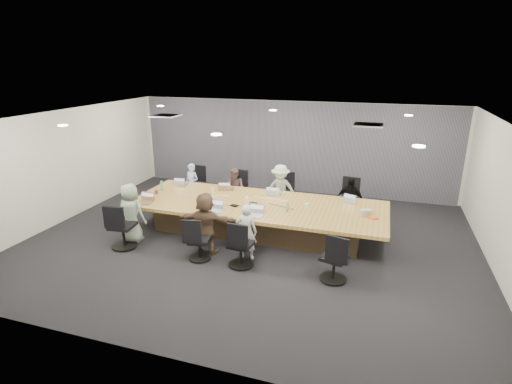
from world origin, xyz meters
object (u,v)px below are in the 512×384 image
(laptop_2, at_px, (275,193))
(bottle_green_left, at_px, (162,186))
(person_5, at_px, (206,223))
(mug_brown, at_px, (156,192))
(chair_2, at_px, (283,195))
(conference_table, at_px, (257,216))
(bottle_clear, at_px, (213,191))
(person_0, at_px, (192,184))
(stapler, at_px, (247,211))
(chair_4, at_px, (123,229))
(laptop_6, at_px, (255,216))
(person_2, at_px, (280,190))
(chair_5, at_px, (199,243))
(laptop_3, at_px, (348,201))
(person_4, at_px, (131,213))
(person_3, at_px, (350,200))
(chair_3, at_px, (351,201))
(chair_7, at_px, (334,261))
(person_1, at_px, (235,189))
(laptop_1, at_px, (228,189))
(bottle_green_right, at_px, (287,207))
(laptop_5, at_px, (216,211))
(canvas_bag, at_px, (365,213))
(chair_1, at_px, (240,192))
(laptop_4, at_px, (144,203))
(snack_packet, at_px, (373,218))
(laptop_0, at_px, (183,184))
(chair_6, at_px, (241,248))
(chair_0, at_px, (198,187))

(laptop_2, xyz_separation_m, bottle_green_left, (-2.87, -0.63, 0.12))
(person_5, xyz_separation_m, mug_brown, (-1.93, 1.24, 0.11))
(chair_2, bearing_deg, person_5, 65.51)
(conference_table, height_order, bottle_clear, bottle_clear)
(person_0, relative_size, person_5, 0.87)
(stapler, bearing_deg, chair_4, -169.73)
(laptop_6, bearing_deg, chair_2, 89.32)
(person_2, bearing_deg, chair_4, -132.09)
(chair_5, height_order, laptop_3, laptop_3)
(person_2, xyz_separation_m, person_4, (-2.78, -2.70, 0.01))
(person_0, bearing_deg, laptop_6, -28.14)
(person_3, distance_m, laptop_6, 2.84)
(chair_3, relative_size, mug_brown, 8.62)
(chair_5, bearing_deg, bottle_green_left, 123.29)
(chair_7, xyz_separation_m, person_3, (-0.00, 3.05, 0.20))
(person_0, height_order, person_5, person_5)
(person_1, xyz_separation_m, laptop_3, (3.11, -0.55, 0.17))
(laptop_1, relative_size, bottle_green_right, 1.39)
(person_4, xyz_separation_m, laptop_6, (2.76, 0.55, 0.06))
(bottle_clear, relative_size, mug_brown, 1.96)
(chair_4, bearing_deg, laptop_5, 19.68)
(canvas_bag, bearing_deg, stapler, -167.09)
(chair_1, height_order, person_0, person_0)
(chair_2, xyz_separation_m, laptop_4, (-2.78, -2.50, 0.33))
(laptop_3, xyz_separation_m, mug_brown, (-4.69, -0.91, 0.04))
(laptop_3, bearing_deg, laptop_4, 33.31)
(chair_4, height_order, person_2, person_2)
(conference_table, xyz_separation_m, person_4, (-2.56, -1.35, 0.28))
(laptop_3, height_order, bottle_clear, bottle_clear)
(conference_table, xyz_separation_m, chair_5, (-0.72, -1.70, -0.04))
(person_3, xyz_separation_m, laptop_5, (-2.76, -2.15, 0.16))
(laptop_2, bearing_deg, snack_packet, 153.18)
(chair_4, distance_m, bottle_green_right, 3.66)
(person_5, xyz_separation_m, bottle_green_left, (-1.93, 1.52, 0.19))
(chair_7, distance_m, laptop_0, 5.10)
(chair_1, xyz_separation_m, laptop_0, (-1.33, -0.90, 0.37))
(conference_table, relative_size, person_3, 5.07)
(laptop_0, distance_m, stapler, 2.74)
(chair_6, bearing_deg, bottle_clear, 130.43)
(chair_4, distance_m, laptop_4, 0.95)
(laptop_0, xyz_separation_m, person_2, (2.61, 0.55, -0.07))
(chair_6, relative_size, person_4, 0.57)
(chair_5, distance_m, mug_brown, 2.53)
(conference_table, bearing_deg, chair_7, -39.76)
(chair_0, height_order, snack_packet, chair_0)
(person_0, relative_size, laptop_2, 3.44)
(chair_6, bearing_deg, person_3, 62.68)
(laptop_4, xyz_separation_m, canvas_bag, (5.04, 0.76, 0.06))
(canvas_bag, bearing_deg, snack_packet, -38.81)
(chair_5, relative_size, laptop_1, 2.24)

